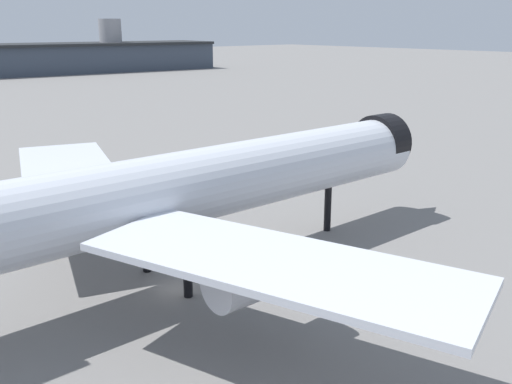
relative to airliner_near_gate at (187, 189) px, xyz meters
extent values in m
plane|color=slate|center=(-2.37, -1.61, -7.81)|extent=(900.00, 900.00, 0.00)
cylinder|color=silver|center=(0.32, 0.00, 0.13)|extent=(53.52, 6.16, 6.11)
cone|color=silver|center=(27.08, -0.03, 0.13)|extent=(6.72, 5.99, 5.99)
cylinder|color=black|center=(25.86, -0.03, 0.59)|extent=(2.75, 6.17, 6.17)
cube|color=silver|center=(-3.81, 15.10, -0.63)|extent=(15.60, 25.55, 0.49)
cylinder|color=#B7BAC1|center=(-2.53, 12.21, -2.64)|extent=(7.49, 3.37, 3.36)
cube|color=silver|center=(-3.84, -15.09, -0.63)|extent=(15.56, 25.55, 0.49)
cylinder|color=#B7BAC1|center=(-2.55, -12.20, -2.64)|extent=(7.49, 3.37, 3.36)
cylinder|color=black|center=(17.45, -0.02, -5.36)|extent=(0.73, 0.73, 4.89)
cylinder|color=black|center=(-2.35, 3.21, -5.36)|extent=(0.73, 0.73, 4.89)
cylinder|color=black|center=(-2.35, -3.20, -5.36)|extent=(0.73, 0.73, 4.89)
cylinder|color=#939399|center=(105.35, 218.72, 4.13)|extent=(10.47, 10.47, 23.87)
cone|color=#F2600C|center=(27.77, 21.72, -7.46)|extent=(0.56, 0.56, 0.70)
camera|label=1|loc=(-25.42, -38.23, 13.01)|focal=40.17mm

